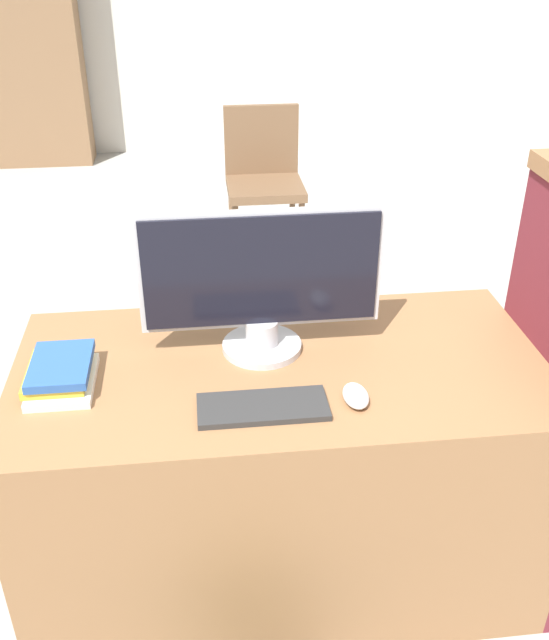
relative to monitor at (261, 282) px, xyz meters
name	(u,v)px	position (x,y,z in m)	size (l,w,h in m)	color
desk	(280,470)	(0.04, -0.08, -0.59)	(1.46, 0.73, 0.76)	#8C603D
carrel_divider	(547,395)	(0.80, -0.15, -0.33)	(0.07, 0.59, 1.26)	maroon
monitor	(261,282)	(0.00, 0.00, 0.00)	(0.66, 0.22, 0.42)	#B7B7BC
keyboard	(263,407)	(-0.03, -0.28, -0.20)	(0.32, 0.13, 0.02)	#2D2D2D
mouse	(356,396)	(0.21, -0.28, -0.19)	(0.06, 0.11, 0.03)	silver
book_stack	(60,373)	(-0.54, -0.11, -0.18)	(0.17, 0.24, 0.07)	silver
far_chair	(264,173)	(0.25, 2.36, -0.47)	(0.44, 0.44, 0.86)	brown
bookshelf_far	(1,39)	(-1.59, 4.38, 0.02)	(1.18, 0.32, 1.97)	#846042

